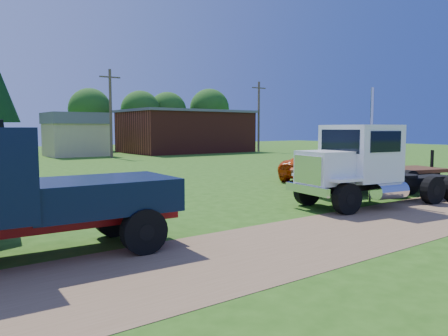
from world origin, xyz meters
TOP-DOWN VIEW (x-y plane):
  - ground at (0.00, 0.00)m, footprint 140.00×140.00m
  - dirt_track at (0.00, 0.00)m, footprint 120.00×4.20m
  - white_semi_tractor at (2.92, 2.36)m, footprint 7.87×3.57m
  - navy_truck at (-9.46, 2.58)m, footprint 7.09×2.77m
  - orange_pickup at (8.19, 9.29)m, footprint 6.31×4.52m
  - flatbed_trailer at (6.53, 4.36)m, footprint 7.83×4.18m
  - spectator_b at (4.66, 4.37)m, footprint 0.95×0.80m
  - brick_building at (18.00, 40.00)m, footprint 15.40×10.40m
  - tan_shed at (4.00, 40.00)m, footprint 6.20×5.40m
  - utility_poles at (6.00, 35.00)m, footprint 42.20×0.28m

SIDE VIEW (x-z plane):
  - ground at x=0.00m, z-range 0.00..0.00m
  - dirt_track at x=0.00m, z-range 0.00..0.01m
  - orange_pickup at x=8.19m, z-range 0.00..1.60m
  - flatbed_trailer at x=6.53m, z-range -0.14..1.79m
  - spectator_b at x=4.66m, z-range 0.00..1.74m
  - navy_truck at x=-9.46m, z-range 0.03..3.06m
  - white_semi_tractor at x=2.92m, z-range -0.74..3.92m
  - tan_shed at x=4.00m, z-range 0.07..4.77m
  - brick_building at x=18.00m, z-range 0.01..5.31m
  - utility_poles at x=6.00m, z-range 0.21..9.21m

